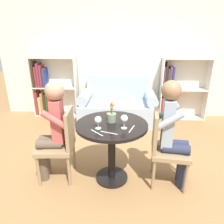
% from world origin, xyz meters
% --- Properties ---
extents(ground_plane, '(16.00, 16.00, 0.00)m').
position_xyz_m(ground_plane, '(0.00, 0.00, 0.00)').
color(ground_plane, olive).
extents(back_wall, '(5.20, 0.05, 2.70)m').
position_xyz_m(back_wall, '(0.00, 2.31, 1.35)').
color(back_wall, silver).
rests_on(back_wall, ground_plane).
extents(round_table, '(0.82, 0.82, 0.76)m').
position_xyz_m(round_table, '(0.00, 0.00, 0.58)').
color(round_table, black).
rests_on(round_table, ground_plane).
extents(couch, '(1.55, 0.80, 0.92)m').
position_xyz_m(couch, '(0.00, 1.88, 0.31)').
color(couch, '#9EB2C6').
rests_on(couch, ground_plane).
extents(bookshelf_left, '(0.97, 0.28, 1.28)m').
position_xyz_m(bookshelf_left, '(-1.53, 2.15, 0.60)').
color(bookshelf_left, silver).
rests_on(bookshelf_left, ground_plane).
extents(bookshelf_right, '(0.97, 0.28, 1.28)m').
position_xyz_m(bookshelf_right, '(1.25, 2.15, 0.58)').
color(bookshelf_right, silver).
rests_on(bookshelf_right, ground_plane).
extents(chair_left, '(0.45, 0.45, 0.90)m').
position_xyz_m(chair_left, '(-0.61, 0.01, 0.49)').
color(chair_left, '#937A56').
rests_on(chair_left, ground_plane).
extents(chair_right, '(0.46, 0.46, 0.90)m').
position_xyz_m(chair_right, '(0.61, -0.00, 0.49)').
color(chair_right, '#937A56').
rests_on(chair_right, ground_plane).
extents(person_left, '(0.43, 0.36, 1.24)m').
position_xyz_m(person_left, '(-0.70, -0.00, 0.67)').
color(person_left, brown).
rests_on(person_left, ground_plane).
extents(person_right, '(0.44, 0.37, 1.26)m').
position_xyz_m(person_right, '(0.70, -0.02, 0.68)').
color(person_right, '#282D47').
rests_on(person_right, ground_plane).
extents(wine_glass_left, '(0.08, 0.08, 0.14)m').
position_xyz_m(wine_glass_left, '(-0.14, -0.14, 0.85)').
color(wine_glass_left, white).
rests_on(wine_glass_left, round_table).
extents(wine_glass_right, '(0.08, 0.08, 0.15)m').
position_xyz_m(wine_glass_right, '(0.14, -0.12, 0.86)').
color(wine_glass_right, white).
rests_on(wine_glass_right, round_table).
extents(flower_vase, '(0.11, 0.11, 0.25)m').
position_xyz_m(flower_vase, '(-0.01, 0.05, 0.83)').
color(flower_vase, gray).
rests_on(flower_vase, round_table).
extents(knife_left_setting, '(0.14, 0.14, 0.00)m').
position_xyz_m(knife_left_setting, '(-0.14, -0.25, 0.76)').
color(knife_left_setting, silver).
rests_on(knife_left_setting, round_table).
extents(fork_left_setting, '(0.18, 0.07, 0.00)m').
position_xyz_m(fork_left_setting, '(-0.01, -0.24, 0.76)').
color(fork_left_setting, silver).
rests_on(fork_left_setting, round_table).
extents(knife_right_setting, '(0.07, 0.18, 0.00)m').
position_xyz_m(knife_right_setting, '(0.22, -0.13, 0.76)').
color(knife_right_setting, silver).
rests_on(knife_right_setting, round_table).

